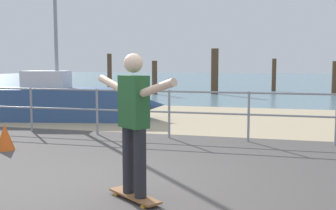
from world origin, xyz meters
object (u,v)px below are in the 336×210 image
object	(u,v)px
skateboarder	(134,116)
traffic_cone	(5,138)
skateboard	(134,196)
sailboat	(74,102)

from	to	relation	value
skateboarder	traffic_cone	distance (m)	3.90
skateboard	traffic_cone	size ratio (longest dim) A/B	1.53
skateboarder	traffic_cone	xyz separation A→B (m)	(-3.24, 2.03, -0.77)
skateboard	skateboarder	world-z (taller)	skateboarder
sailboat	traffic_cone	world-z (taller)	sailboat
sailboat	skateboard	bearing A→B (deg)	-56.97
sailboat	skateboard	distance (m)	7.26
sailboat	skateboarder	world-z (taller)	sailboat
sailboat	traffic_cone	size ratio (longest dim) A/B	10.13
skateboard	skateboarder	size ratio (longest dim) A/B	0.46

